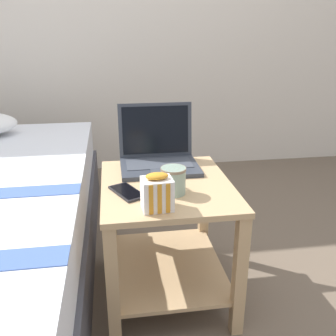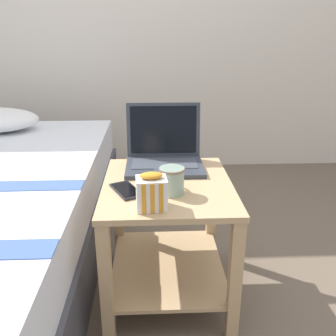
# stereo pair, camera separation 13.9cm
# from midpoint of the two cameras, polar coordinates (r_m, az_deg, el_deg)

# --- Properties ---
(ground_plane) EXTENTS (8.00, 8.00, 0.00)m
(ground_plane) POSITION_cam_midpoint_polar(r_m,az_deg,el_deg) (1.73, 2.36, -18.24)
(ground_plane) COLOR brown
(back_wall) EXTENTS (8.00, 0.05, 2.50)m
(back_wall) POSITION_cam_midpoint_polar(r_m,az_deg,el_deg) (2.98, -0.13, 23.74)
(back_wall) COLOR beige
(back_wall) RESTS_ON ground_plane
(bedside_table) EXTENTS (0.50, 0.59, 0.51)m
(bedside_table) POSITION_cam_midpoint_polar(r_m,az_deg,el_deg) (1.55, 2.54, -8.69)
(bedside_table) COLOR tan
(bedside_table) RESTS_ON ground_plane
(laptop) EXTENTS (0.33, 0.28, 0.26)m
(laptop) POSITION_cam_midpoint_polar(r_m,az_deg,el_deg) (1.64, 1.86, 2.06)
(laptop) COLOR #333842
(laptop) RESTS_ON bedside_table
(mug_front_left) EXTENTS (0.09, 0.14, 0.10)m
(mug_front_left) POSITION_cam_midpoint_polar(r_m,az_deg,el_deg) (1.36, 3.50, -1.76)
(mug_front_left) COLOR #8CA593
(mug_front_left) RESTS_ON bedside_table
(snack_bag) EXTENTS (0.11, 0.09, 0.13)m
(snack_bag) POSITION_cam_midpoint_polar(r_m,az_deg,el_deg) (1.24, 0.69, -3.76)
(snack_bag) COLOR white
(snack_bag) RESTS_ON bedside_table
(cell_phone) EXTENTS (0.14, 0.18, 0.01)m
(cell_phone) POSITION_cam_midpoint_polar(r_m,az_deg,el_deg) (1.39, -3.55, -3.45)
(cell_phone) COLOR black
(cell_phone) RESTS_ON bedside_table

